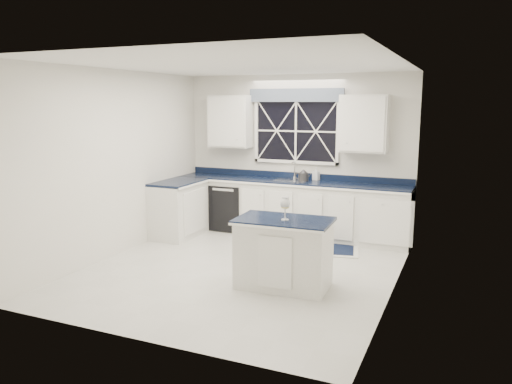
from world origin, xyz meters
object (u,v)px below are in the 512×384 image
at_px(dishwasher, 232,206).
at_px(soap_bottle, 316,174).
at_px(kettle, 303,176).
at_px(island, 284,253).
at_px(faucet, 294,170).
at_px(wine_glass, 285,204).

relative_size(dishwasher, soap_bottle, 3.75).
height_order(kettle, soap_bottle, soap_bottle).
bearing_deg(island, dishwasher, 126.03).
distance_m(faucet, wine_glass, 2.68).
bearing_deg(kettle, faucet, 143.66).
relative_size(kettle, soap_bottle, 1.28).
xyz_separation_m(island, kettle, (-0.53, 2.37, 0.60)).
bearing_deg(soap_bottle, faucet, -177.24).
relative_size(wine_glass, soap_bottle, 1.26).
height_order(dishwasher, island, island).
height_order(dishwasher, wine_glass, wine_glass).
bearing_deg(faucet, island, -73.56).
xyz_separation_m(dishwasher, kettle, (1.31, 0.04, 0.62)).
relative_size(dishwasher, faucet, 2.72).
bearing_deg(dishwasher, faucet, 10.02).
bearing_deg(kettle, soap_bottle, 45.49).
height_order(dishwasher, soap_bottle, soap_bottle).
bearing_deg(wine_glass, kettle, 103.03).
height_order(dishwasher, faucet, faucet).
bearing_deg(wine_glass, soap_bottle, 98.54).
bearing_deg(kettle, dishwasher, -178.57).
distance_m(dishwasher, kettle, 1.45).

